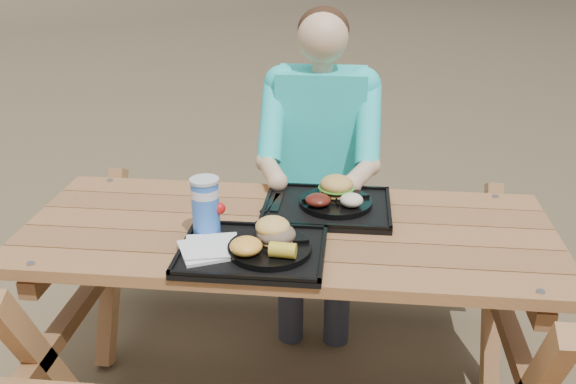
# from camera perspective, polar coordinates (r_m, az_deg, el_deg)

# --- Properties ---
(picnic_table) EXTENTS (1.80, 1.49, 0.75)m
(picnic_table) POSITION_cam_1_polar(r_m,az_deg,el_deg) (2.37, 0.00, -11.27)
(picnic_table) COLOR #999999
(picnic_table) RESTS_ON ground
(tray_near) EXTENTS (0.45, 0.35, 0.02)m
(tray_near) POSITION_cam_1_polar(r_m,az_deg,el_deg) (2.00, -3.18, -5.40)
(tray_near) COLOR black
(tray_near) RESTS_ON picnic_table
(tray_far) EXTENTS (0.45, 0.35, 0.02)m
(tray_far) POSITION_cam_1_polar(r_m,az_deg,el_deg) (2.30, 3.50, -1.44)
(tray_far) COLOR black
(tray_far) RESTS_ON picnic_table
(plate_near) EXTENTS (0.26, 0.26, 0.02)m
(plate_near) POSITION_cam_1_polar(r_m,az_deg,el_deg) (1.98, -1.64, -5.05)
(plate_near) COLOR black
(plate_near) RESTS_ON tray_near
(plate_far) EXTENTS (0.26, 0.26, 0.02)m
(plate_far) POSITION_cam_1_polar(r_m,az_deg,el_deg) (2.30, 4.27, -0.92)
(plate_far) COLOR black
(plate_far) RESTS_ON tray_far
(napkin_stack) EXTENTS (0.22, 0.22, 0.02)m
(napkin_stack) POSITION_cam_1_polar(r_m,az_deg,el_deg) (2.00, -7.12, -5.02)
(napkin_stack) COLOR silver
(napkin_stack) RESTS_ON tray_near
(soda_cup) EXTENTS (0.09, 0.09, 0.18)m
(soda_cup) POSITION_cam_1_polar(r_m,az_deg,el_deg) (2.08, -7.33, -1.39)
(soda_cup) COLOR blue
(soda_cup) RESTS_ON tray_near
(condiment_bbq) EXTENTS (0.04, 0.04, 0.03)m
(condiment_bbq) POSITION_cam_1_polar(r_m,az_deg,el_deg) (2.11, -2.42, -3.10)
(condiment_bbq) COLOR black
(condiment_bbq) RESTS_ON tray_near
(condiment_mustard) EXTENTS (0.05, 0.05, 0.03)m
(condiment_mustard) POSITION_cam_1_polar(r_m,az_deg,el_deg) (2.09, -1.30, -3.32)
(condiment_mustard) COLOR #CBC816
(condiment_mustard) RESTS_ON tray_near
(sandwich) EXTENTS (0.11, 0.11, 0.12)m
(sandwich) POSITION_cam_1_polar(r_m,az_deg,el_deg) (1.98, -1.07, -2.87)
(sandwich) COLOR #EFB654
(sandwich) RESTS_ON plate_near
(mac_cheese) EXTENTS (0.10, 0.10, 0.05)m
(mac_cheese) POSITION_cam_1_polar(r_m,az_deg,el_deg) (1.93, -3.76, -4.82)
(mac_cheese) COLOR #FFB843
(mac_cheese) RESTS_ON plate_near
(corn_cob) EXTENTS (0.09, 0.09, 0.05)m
(corn_cob) POSITION_cam_1_polar(r_m,az_deg,el_deg) (1.90, -0.47, -5.18)
(corn_cob) COLOR gold
(corn_cob) RESTS_ON plate_near
(cutlery_far) EXTENTS (0.03, 0.17, 0.01)m
(cutlery_far) POSITION_cam_1_polar(r_m,az_deg,el_deg) (2.31, -0.97, -0.89)
(cutlery_far) COLOR black
(cutlery_far) RESTS_ON tray_far
(burger) EXTENTS (0.12, 0.12, 0.11)m
(burger) POSITION_cam_1_polar(r_m,az_deg,el_deg) (2.32, 4.35, 1.04)
(burger) COLOR gold
(burger) RESTS_ON plate_far
(baked_beans) EXTENTS (0.09, 0.09, 0.04)m
(baked_beans) POSITION_cam_1_polar(r_m,az_deg,el_deg) (2.24, 2.68, -0.72)
(baked_beans) COLOR #551A11
(baked_beans) RESTS_ON plate_far
(potato_salad) EXTENTS (0.08, 0.08, 0.05)m
(potato_salad) POSITION_cam_1_polar(r_m,az_deg,el_deg) (2.24, 5.67, -0.71)
(potato_salad) COLOR beige
(potato_salad) RESTS_ON plate_far
(diner) EXTENTS (0.48, 0.84, 1.28)m
(diner) POSITION_cam_1_polar(r_m,az_deg,el_deg) (2.87, 2.86, 1.12)
(diner) COLOR teal
(diner) RESTS_ON ground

